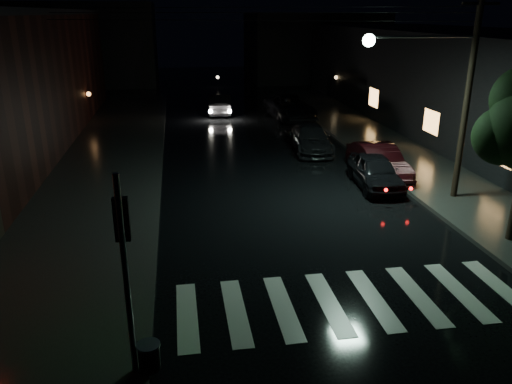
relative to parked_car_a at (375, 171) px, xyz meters
name	(u,v)px	position (x,y,z in m)	size (l,w,h in m)	color
ground	(238,323)	(-6.96, -8.92, -0.70)	(120.00, 120.00, 0.00)	black
sidewalk_left	(100,164)	(-11.96, 5.08, -0.62)	(6.00, 44.00, 0.15)	#282826
sidewalk_right	(392,151)	(3.04, 5.08, -0.62)	(4.00, 44.00, 0.15)	#282826
building_right	(479,83)	(10.04, 9.08, 2.30)	(10.00, 40.00, 6.00)	black
building_far_left	(86,44)	(-16.96, 36.08, 3.30)	(14.00, 10.00, 8.00)	black
building_far_right	(313,47)	(7.04, 36.08, 2.80)	(14.00, 10.00, 7.00)	black
crosswalk	(351,301)	(-3.96, -8.42, -0.69)	(9.00, 3.00, 0.01)	beige
signal_pole_corner	(138,309)	(-9.10, -10.38, 0.85)	(0.68, 0.61, 4.20)	slate
utility_pole	(453,82)	(1.87, -1.92, 3.90)	(4.92, 0.44, 8.00)	black
parked_car_a	(375,171)	(0.00, 0.00, 0.00)	(1.64, 4.08, 1.39)	black
parked_car_b	(378,162)	(0.64, 1.23, 0.04)	(1.56, 4.49, 1.48)	black
parked_car_c	(311,139)	(-1.16, 6.16, -0.02)	(1.90, 4.67, 1.36)	black
parked_car_d	(290,107)	(-0.34, 14.86, 0.10)	(2.62, 5.69, 1.58)	black
oncoming_car	(220,104)	(-4.95, 17.33, 0.02)	(1.52, 4.35, 1.43)	black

